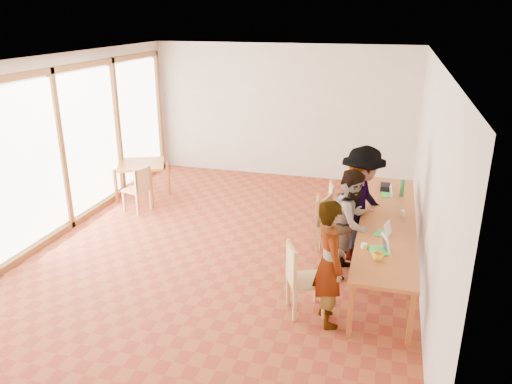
# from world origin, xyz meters

# --- Properties ---
(ground) EXTENTS (8.00, 8.00, 0.00)m
(ground) POSITION_xyz_m (0.00, 0.00, 0.00)
(ground) COLOR #974524
(ground) RESTS_ON ground
(wall_back) EXTENTS (6.00, 0.10, 3.00)m
(wall_back) POSITION_xyz_m (0.00, 4.00, 1.50)
(wall_back) COLOR silver
(wall_back) RESTS_ON ground
(wall_front) EXTENTS (6.00, 0.10, 3.00)m
(wall_front) POSITION_xyz_m (0.00, -4.00, 1.50)
(wall_front) COLOR silver
(wall_front) RESTS_ON ground
(wall_right) EXTENTS (0.10, 8.00, 3.00)m
(wall_right) POSITION_xyz_m (3.00, 0.00, 1.50)
(wall_right) COLOR silver
(wall_right) RESTS_ON ground
(window_wall) EXTENTS (0.10, 8.00, 3.00)m
(window_wall) POSITION_xyz_m (-2.96, 0.00, 1.50)
(window_wall) COLOR white
(window_wall) RESTS_ON ground
(ceiling) EXTENTS (6.00, 8.00, 0.04)m
(ceiling) POSITION_xyz_m (0.00, 0.00, 3.02)
(ceiling) COLOR white
(ceiling) RESTS_ON wall_back
(communal_table) EXTENTS (0.80, 4.00, 0.75)m
(communal_table) POSITION_xyz_m (2.50, 0.05, 0.70)
(communal_table) COLOR #C05F2A
(communal_table) RESTS_ON ground
(side_table) EXTENTS (0.90, 0.90, 0.75)m
(side_table) POSITION_xyz_m (-2.40, 1.71, 0.67)
(side_table) COLOR #C05F2A
(side_table) RESTS_ON ground
(chair_near) EXTENTS (0.58, 0.58, 0.50)m
(chair_near) POSITION_xyz_m (1.47, -1.56, 0.58)
(chair_near) COLOR #DEB86F
(chair_near) RESTS_ON ground
(chair_mid) EXTENTS (0.45, 0.45, 0.46)m
(chair_mid) POSITION_xyz_m (1.49, 0.39, 0.53)
(chair_mid) COLOR #DEB86F
(chair_mid) RESTS_ON ground
(chair_far) EXTENTS (0.50, 0.50, 0.46)m
(chair_far) POSITION_xyz_m (1.61, 0.41, 0.53)
(chair_far) COLOR #DEB86F
(chair_far) RESTS_ON ground
(chair_empty) EXTENTS (0.49, 0.49, 0.46)m
(chair_empty) POSITION_xyz_m (1.62, 1.14, 0.53)
(chair_empty) COLOR #DEB86F
(chair_empty) RESTS_ON ground
(chair_spare) EXTENTS (0.52, 0.52, 0.48)m
(chair_spare) POSITION_xyz_m (-2.09, 1.03, 0.55)
(chair_spare) COLOR #DEB86F
(chair_spare) RESTS_ON ground
(person_near) EXTENTS (0.59, 0.70, 1.61)m
(person_near) POSITION_xyz_m (1.86, -1.65, 0.81)
(person_near) COLOR gray
(person_near) RESTS_ON ground
(person_mid) EXTENTS (0.80, 0.91, 1.58)m
(person_mid) POSITION_xyz_m (2.00, -0.29, 0.79)
(person_mid) COLOR gray
(person_mid) RESTS_ON ground
(person_far) EXTENTS (1.05, 1.33, 1.81)m
(person_far) POSITION_xyz_m (2.09, 0.14, 0.91)
(person_far) COLOR gray
(person_far) RESTS_ON ground
(laptop_near) EXTENTS (0.30, 0.32, 0.22)m
(laptop_near) POSITION_xyz_m (2.45, -1.05, 0.81)
(laptop_near) COLOR #44DA4D
(laptop_near) RESTS_ON communal_table
(laptop_mid) EXTENTS (0.24, 0.26, 0.19)m
(laptop_mid) POSITION_xyz_m (2.47, -0.51, 0.80)
(laptop_mid) COLOR #44DA4D
(laptop_mid) RESTS_ON communal_table
(laptop_far) EXTENTS (0.20, 0.23, 0.19)m
(laptop_far) POSITION_xyz_m (2.49, 1.08, 0.80)
(laptop_far) COLOR #44DA4D
(laptop_far) RESTS_ON communal_table
(yellow_mug) EXTENTS (0.17, 0.17, 0.10)m
(yellow_mug) POSITION_xyz_m (2.41, -1.32, 0.80)
(yellow_mug) COLOR yellow
(yellow_mug) RESTS_ON communal_table
(green_bottle) EXTENTS (0.07, 0.07, 0.28)m
(green_bottle) POSITION_xyz_m (2.69, 1.14, 0.89)
(green_bottle) COLOR #22743E
(green_bottle) RESTS_ON communal_table
(clear_glass) EXTENTS (0.07, 0.07, 0.09)m
(clear_glass) POSITION_xyz_m (2.71, 0.25, 0.80)
(clear_glass) COLOR silver
(clear_glass) RESTS_ON communal_table
(condiment_cup) EXTENTS (0.08, 0.08, 0.06)m
(condiment_cup) POSITION_xyz_m (2.22, -1.00, 0.78)
(condiment_cup) COLOR white
(condiment_cup) RESTS_ON communal_table
(pink_phone) EXTENTS (0.05, 0.10, 0.01)m
(pink_phone) POSITION_xyz_m (2.25, 0.35, 0.76)
(pink_phone) COLOR #F03F70
(pink_phone) RESTS_ON communal_table
(black_pouch) EXTENTS (0.16, 0.26, 0.09)m
(black_pouch) POSITION_xyz_m (2.42, 1.40, 0.80)
(black_pouch) COLOR black
(black_pouch) RESTS_ON communal_table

